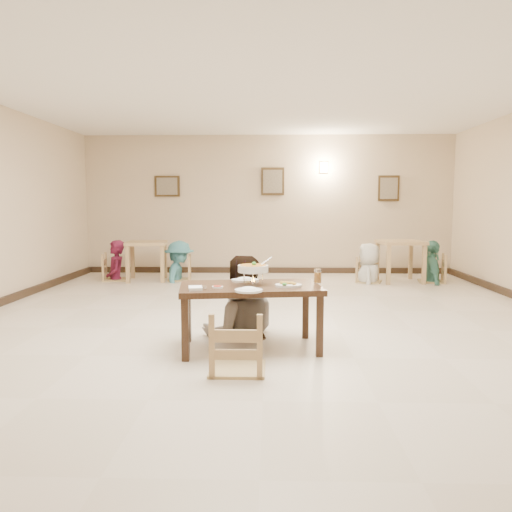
{
  "coord_description": "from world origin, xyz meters",
  "views": [
    {
      "loc": [
        0.06,
        -5.94,
        1.52
      ],
      "look_at": [
        -0.11,
        -0.15,
        0.91
      ],
      "focal_mm": 35.0,
      "sensor_mm": 36.0,
      "label": 1
    }
  ],
  "objects_px": {
    "curry_warmer": "(253,269)",
    "bg_table_right": "(400,248)",
    "main_diner": "(241,255)",
    "bg_table_left": "(147,249)",
    "drink_glass": "(318,276)",
    "chair_far": "(241,292)",
    "bg_diner_d": "(433,240)",
    "bg_chair_ll": "(115,255)",
    "chair_near": "(237,313)",
    "bg_chair_lr": "(179,257)",
    "bg_chair_rr": "(432,256)",
    "bg_diner_c": "(370,243)",
    "bg_chair_rl": "(369,258)",
    "bg_diner_a": "(115,240)",
    "bg_diner_b": "(179,241)",
    "main_table": "(250,293)"
  },
  "relations": [
    {
      "from": "curry_warmer",
      "to": "bg_table_right",
      "type": "distance_m",
      "value": 5.31
    },
    {
      "from": "main_diner",
      "to": "bg_table_left",
      "type": "distance_m",
      "value": 4.61
    },
    {
      "from": "drink_glass",
      "to": "chair_far",
      "type": "bearing_deg",
      "value": 151.89
    },
    {
      "from": "drink_glass",
      "to": "bg_diner_d",
      "type": "xyz_separation_m",
      "value": [
        2.64,
        4.42,
        0.07
      ]
    },
    {
      "from": "main_diner",
      "to": "bg_chair_ll",
      "type": "distance_m",
      "value": 4.96
    },
    {
      "from": "chair_near",
      "to": "main_diner",
      "type": "relative_size",
      "value": 0.58
    },
    {
      "from": "drink_glass",
      "to": "bg_table_left",
      "type": "height_order",
      "value": "drink_glass"
    },
    {
      "from": "bg_chair_lr",
      "to": "bg_chair_rr",
      "type": "bearing_deg",
      "value": 82.99
    },
    {
      "from": "bg_chair_ll",
      "to": "bg_table_right",
      "type": "bearing_deg",
      "value": -100.51
    },
    {
      "from": "bg_chair_lr",
      "to": "bg_diner_c",
      "type": "distance_m",
      "value": 3.74
    },
    {
      "from": "bg_table_right",
      "to": "bg_diner_d",
      "type": "relative_size",
      "value": 0.54
    },
    {
      "from": "bg_table_right",
      "to": "bg_chair_rl",
      "type": "xyz_separation_m",
      "value": [
        -0.61,
        -0.07,
        -0.19
      ]
    },
    {
      "from": "bg_table_left",
      "to": "bg_diner_a",
      "type": "relative_size",
      "value": 0.55
    },
    {
      "from": "chair_near",
      "to": "bg_diner_c",
      "type": "distance_m",
      "value": 5.68
    },
    {
      "from": "chair_near",
      "to": "curry_warmer",
      "type": "relative_size",
      "value": 3.01
    },
    {
      "from": "bg_chair_rr",
      "to": "main_diner",
      "type": "bearing_deg",
      "value": -29.15
    },
    {
      "from": "bg_chair_rl",
      "to": "bg_diner_a",
      "type": "xyz_separation_m",
      "value": [
        -5.0,
        0.12,
        0.33
      ]
    },
    {
      "from": "bg_chair_ll",
      "to": "bg_diner_c",
      "type": "relative_size",
      "value": 0.67
    },
    {
      "from": "drink_glass",
      "to": "bg_diner_d",
      "type": "height_order",
      "value": "bg_diner_d"
    },
    {
      "from": "bg_table_left",
      "to": "bg_chair_rr",
      "type": "relative_size",
      "value": 0.84
    },
    {
      "from": "drink_glass",
      "to": "bg_chair_rl",
      "type": "distance_m",
      "value": 4.59
    },
    {
      "from": "bg_table_right",
      "to": "bg_diner_a",
      "type": "relative_size",
      "value": 0.55
    },
    {
      "from": "chair_far",
      "to": "bg_chair_rl",
      "type": "distance_m",
      "value": 4.51
    },
    {
      "from": "bg_diner_b",
      "to": "drink_glass",
      "type": "bearing_deg",
      "value": -151.03
    },
    {
      "from": "chair_near",
      "to": "bg_chair_lr",
      "type": "relative_size",
      "value": 1.13
    },
    {
      "from": "chair_near",
      "to": "bg_table_left",
      "type": "distance_m",
      "value": 5.74
    },
    {
      "from": "chair_far",
      "to": "bg_chair_lr",
      "type": "bearing_deg",
      "value": 122.66
    },
    {
      "from": "bg_chair_lr",
      "to": "bg_chair_rr",
      "type": "xyz_separation_m",
      "value": [
        4.96,
        -0.07,
        0.04
      ]
    },
    {
      "from": "bg_chair_ll",
      "to": "bg_chair_rr",
      "type": "bearing_deg",
      "value": -100.63
    },
    {
      "from": "curry_warmer",
      "to": "bg_diner_a",
      "type": "xyz_separation_m",
      "value": [
        -2.91,
        4.61,
        -0.05
      ]
    },
    {
      "from": "chair_far",
      "to": "main_diner",
      "type": "distance_m",
      "value": 0.45
    },
    {
      "from": "bg_diner_a",
      "to": "bg_diner_c",
      "type": "xyz_separation_m",
      "value": [
        5.0,
        -0.12,
        -0.04
      ]
    },
    {
      "from": "curry_warmer",
      "to": "drink_glass",
      "type": "relative_size",
      "value": 2.38
    },
    {
      "from": "bg_table_left",
      "to": "drink_glass",
      "type": "bearing_deg",
      "value": -56.48
    },
    {
      "from": "chair_near",
      "to": "bg_chair_lr",
      "type": "bearing_deg",
      "value": -74.06
    },
    {
      "from": "bg_chair_lr",
      "to": "chair_near",
      "type": "bearing_deg",
      "value": 9.61
    },
    {
      "from": "chair_near",
      "to": "bg_chair_ll",
      "type": "xyz_separation_m",
      "value": [
        -2.79,
        5.34,
        -0.03
      ]
    },
    {
      "from": "main_table",
      "to": "curry_warmer",
      "type": "height_order",
      "value": "curry_warmer"
    },
    {
      "from": "bg_chair_rl",
      "to": "bg_diner_d",
      "type": "bearing_deg",
      "value": -67.64
    },
    {
      "from": "curry_warmer",
      "to": "bg_chair_lr",
      "type": "xyz_separation_m",
      "value": [
        -1.63,
        4.62,
        -0.37
      ]
    },
    {
      "from": "main_diner",
      "to": "bg_chair_ll",
      "type": "bearing_deg",
      "value": -64.3
    },
    {
      "from": "curry_warmer",
      "to": "bg_diner_d",
      "type": "relative_size",
      "value": 0.22
    },
    {
      "from": "bg_table_left",
      "to": "bg_chair_ll",
      "type": "bearing_deg",
      "value": 178.68
    },
    {
      "from": "bg_chair_ll",
      "to": "bg_diner_a",
      "type": "height_order",
      "value": "bg_diner_a"
    },
    {
      "from": "chair_near",
      "to": "bg_chair_rr",
      "type": "bearing_deg",
      "value": -122.95
    },
    {
      "from": "main_diner",
      "to": "bg_chair_rl",
      "type": "bearing_deg",
      "value": -127.5
    },
    {
      "from": "bg_chair_lr",
      "to": "drink_glass",
      "type": "bearing_deg",
      "value": 21.14
    },
    {
      "from": "bg_chair_lr",
      "to": "bg_chair_rr",
      "type": "relative_size",
      "value": 0.91
    },
    {
      "from": "curry_warmer",
      "to": "chair_far",
      "type": "bearing_deg",
      "value": 105.78
    },
    {
      "from": "bg_chair_lr",
      "to": "bg_chair_rl",
      "type": "distance_m",
      "value": 3.73
    }
  ]
}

